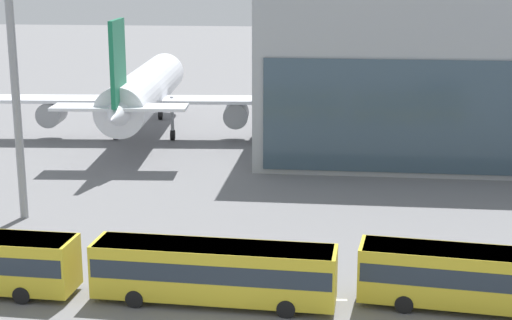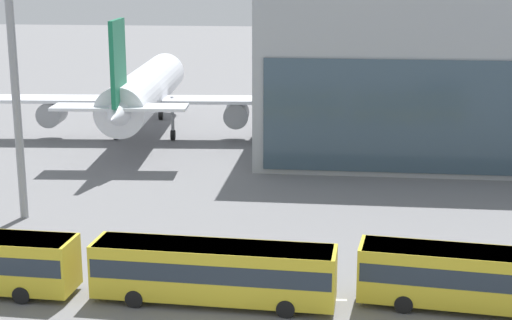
# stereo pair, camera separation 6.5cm
# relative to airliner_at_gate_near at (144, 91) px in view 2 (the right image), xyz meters

# --- Properties ---
(airliner_at_gate_near) EXTENTS (35.86, 35.40, 13.65)m
(airliner_at_gate_near) POSITION_rel_airliner_at_gate_near_xyz_m (0.00, 0.00, 0.00)
(airliner_at_gate_near) COLOR silver
(airliner_at_gate_near) RESTS_ON ground_plane
(shuttle_bus_1) EXTENTS (13.54, 3.32, 3.36)m
(shuttle_bus_1) POSITION_rel_airliner_at_gate_near_xyz_m (14.57, -42.10, -3.19)
(shuttle_bus_1) COLOR gold
(shuttle_bus_1) RESTS_ON ground_plane
(shuttle_bus_2) EXTENTS (13.65, 4.21, 3.36)m
(shuttle_bus_2) POSITION_rel_airliner_at_gate_near_xyz_m (29.21, -41.47, -3.19)
(shuttle_bus_2) COLOR gold
(shuttle_bus_2) RESTS_ON ground_plane
(floodlight_mast) EXTENTS (2.09, 2.09, 26.43)m
(floodlight_mast) POSITION_rel_airliner_at_gate_near_xyz_m (-1.98, -28.55, 10.45)
(floodlight_mast) COLOR gray
(floodlight_mast) RESTS_ON ground_plane
(lane_stripe_0) EXTENTS (10.80, 0.89, 0.01)m
(lane_stripe_0) POSITION_rel_airliner_at_gate_near_xyz_m (16.52, -41.23, -5.16)
(lane_stripe_0) COLOR silver
(lane_stripe_0) RESTS_ON ground_plane
(lane_stripe_3) EXTENTS (10.32, 1.17, 0.01)m
(lane_stripe_3) POSITION_rel_airliner_at_gate_near_xyz_m (28.50, -37.33, -5.16)
(lane_stripe_3) COLOR silver
(lane_stripe_3) RESTS_ON ground_plane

